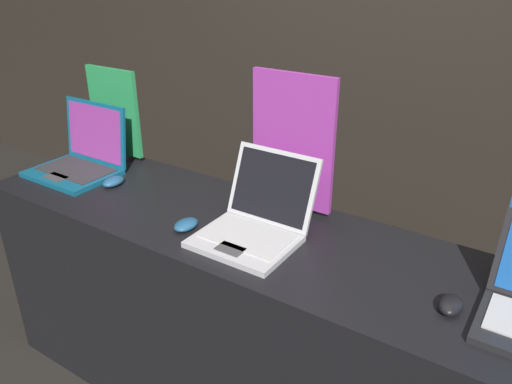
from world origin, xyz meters
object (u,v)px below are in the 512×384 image
at_px(mouse_middle, 186,225).
at_px(mouse_front, 114,182).
at_px(laptop_front, 82,157).
at_px(promo_stand_middle, 292,147).
at_px(laptop_middle, 256,219).
at_px(promo_stand_front, 115,116).
at_px(mouse_back, 450,305).

bearing_deg(mouse_middle, mouse_front, 166.93).
relative_size(laptop_front, promo_stand_middle, 0.71).
height_order(laptop_middle, promo_stand_middle, promo_stand_middle).
bearing_deg(promo_stand_front, laptop_front, -90.00).
distance_m(laptop_front, laptop_middle, 0.96).
bearing_deg(mouse_back, promo_stand_middle, 156.37).
relative_size(laptop_front, mouse_back, 3.92).
bearing_deg(promo_stand_middle, laptop_front, -168.92).
xyz_separation_m(mouse_middle, promo_stand_middle, (0.23, 0.34, 0.23)).
bearing_deg(laptop_middle, mouse_middle, -157.28).
bearing_deg(mouse_back, laptop_middle, 175.76).
height_order(promo_stand_front, laptop_middle, promo_stand_front).
xyz_separation_m(promo_stand_front, promo_stand_middle, (0.96, -0.03, 0.05)).
xyz_separation_m(mouse_front, mouse_middle, (0.49, -0.11, -0.00)).
bearing_deg(mouse_middle, laptop_front, 168.39).
distance_m(promo_stand_front, mouse_back, 1.66).
bearing_deg(mouse_front, laptop_middle, -1.42).
relative_size(laptop_front, laptop_middle, 1.01).
relative_size(promo_stand_front, promo_stand_middle, 0.82).
bearing_deg(mouse_front, laptop_front, 171.51).
distance_m(mouse_front, laptop_middle, 0.72).
relative_size(laptop_front, promo_stand_front, 0.88).
height_order(laptop_front, mouse_back, laptop_front).
bearing_deg(mouse_front, promo_stand_front, 133.07).
bearing_deg(mouse_front, mouse_back, -2.77).
bearing_deg(mouse_middle, promo_stand_middle, 55.61).
xyz_separation_m(laptop_middle, promo_stand_middle, (0.00, 0.24, 0.19)).
xyz_separation_m(mouse_middle, mouse_back, (0.89, 0.05, 0.00)).
bearing_deg(mouse_back, promo_stand_front, 168.92).
distance_m(laptop_middle, mouse_back, 0.66).
bearing_deg(laptop_front, mouse_middle, -11.61).
bearing_deg(mouse_front, promo_stand_middle, 17.08).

